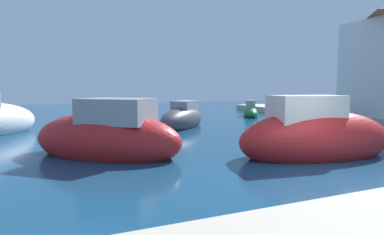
{
  "coord_description": "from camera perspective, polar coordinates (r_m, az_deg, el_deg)",
  "views": [
    {
      "loc": [
        -6.1,
        -5.58,
        2.24
      ],
      "look_at": [
        -0.1,
        9.25,
        0.68
      ],
      "focal_mm": 28.68,
      "sensor_mm": 36.0,
      "label": 1
    }
  ],
  "objects": [
    {
      "name": "ground",
      "position": [
        8.57,
        24.99,
        -10.1
      ],
      "size": [
        80.0,
        80.0,
        0.0
      ],
      "primitive_type": "plane",
      "color": "navy"
    },
    {
      "name": "moored_boat_1",
      "position": [
        17.44,
        -1.77,
        -0.21
      ],
      "size": [
        4.35,
        4.5,
        1.82
      ],
      "rotation": [
        0.0,
        0.0,
        3.96
      ],
      "color": "#3F3F47",
      "rests_on": "ground"
    },
    {
      "name": "moored_boat_3",
      "position": [
        15.99,
        15.13,
        -1.29
      ],
      "size": [
        2.81,
        3.6,
        1.48
      ],
      "rotation": [
        0.0,
        0.0,
        4.18
      ],
      "color": "#1E479E",
      "rests_on": "ground"
    },
    {
      "name": "moored_boat_4",
      "position": [
        24.31,
        10.83,
        1.02
      ],
      "size": [
        2.36,
        3.31,
        1.47
      ],
      "rotation": [
        0.0,
        0.0,
        4.25
      ],
      "color": "#197233",
      "rests_on": "ground"
    },
    {
      "name": "moored_boat_6",
      "position": [
        10.79,
        21.94,
        -3.38
      ],
      "size": [
        5.62,
        2.88,
        2.43
      ],
      "rotation": [
        0.0,
        0.0,
        6.15
      ],
      "color": "#B21E1E",
      "rests_on": "ground"
    },
    {
      "name": "moored_boat_7",
      "position": [
        19.41,
        24.2,
        -0.39
      ],
      "size": [
        3.21,
        1.86,
        1.57
      ],
      "rotation": [
        0.0,
        0.0,
        2.93
      ],
      "color": "teal",
      "rests_on": "ground"
    },
    {
      "name": "moored_boat_8",
      "position": [
        10.45,
        -15.39,
        -3.47
      ],
      "size": [
        5.38,
        4.86,
        2.31
      ],
      "rotation": [
        0.0,
        0.0,
        2.48
      ],
      "color": "#B21E1E",
      "rests_on": "ground"
    }
  ]
}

